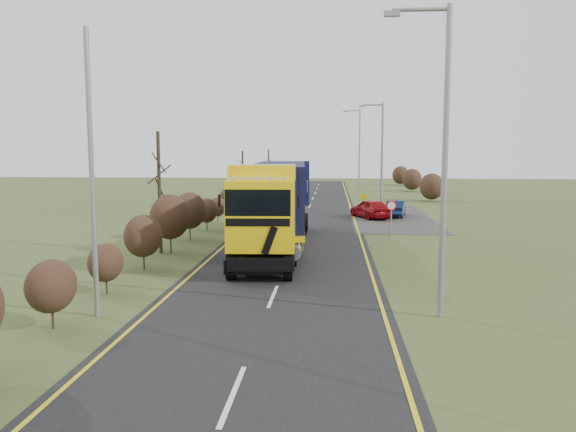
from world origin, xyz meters
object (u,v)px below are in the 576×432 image
(car_red_hatchback, at_px, (370,209))
(speed_sign, at_px, (391,212))
(streetlight_near, at_px, (441,149))
(car_blue_sedan, at_px, (396,209))
(lorry, at_px, (278,199))

(car_red_hatchback, relative_size, speed_sign, 1.96)
(streetlight_near, bearing_deg, car_red_hatchback, 90.78)
(streetlight_near, height_order, speed_sign, streetlight_near)
(streetlight_near, bearing_deg, car_blue_sedan, 86.36)
(lorry, height_order, streetlight_near, streetlight_near)
(car_red_hatchback, xyz_separation_m, car_blue_sedan, (2.04, 1.21, -0.11))
(car_blue_sedan, distance_m, speed_sign, 10.57)
(car_red_hatchback, distance_m, streetlight_near, 25.74)
(streetlight_near, relative_size, speed_sign, 4.30)
(speed_sign, bearing_deg, streetlight_near, -90.91)
(lorry, bearing_deg, streetlight_near, -65.86)
(car_blue_sedan, height_order, speed_sign, speed_sign)
(car_red_hatchback, xyz_separation_m, streetlight_near, (0.35, -25.35, 4.44))
(car_blue_sedan, relative_size, speed_sign, 1.73)
(lorry, bearing_deg, car_blue_sedan, 59.09)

